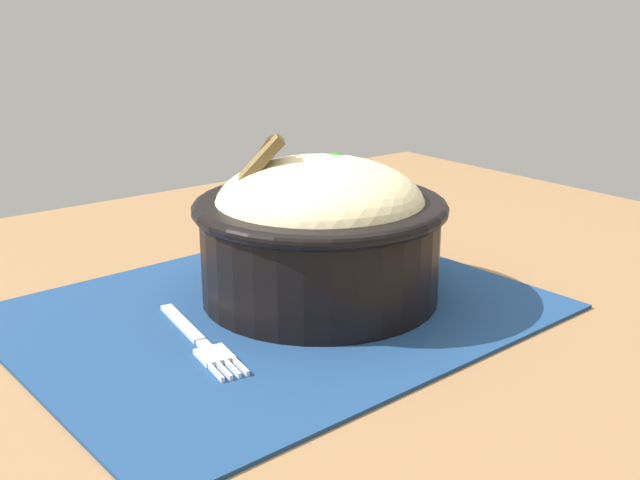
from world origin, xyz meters
TOP-DOWN VIEW (x-y plane):
  - table at (0.00, 0.00)m, footprint 1.18×0.81m
  - placemat at (-0.03, 0.02)m, footprint 0.42×0.34m
  - bowl at (-0.07, 0.02)m, footprint 0.21×0.21m
  - fork at (0.06, 0.04)m, footprint 0.03×0.14m

SIDE VIEW (x-z plane):
  - table at x=0.00m, z-range 0.31..1.07m
  - placemat at x=-0.03m, z-range 0.76..0.76m
  - fork at x=0.06m, z-range 0.76..0.77m
  - bowl at x=-0.07m, z-range 0.75..0.89m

